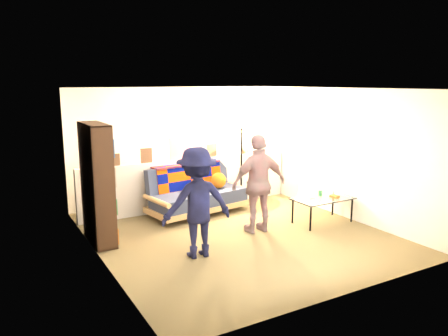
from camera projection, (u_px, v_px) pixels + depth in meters
name	position (u px, v px, depth m)	size (l,w,h in m)	color
ground	(236.00, 233.00, 7.35)	(5.00, 5.00, 0.00)	brown
room_shell	(222.00, 132.00, 7.43)	(4.60, 5.05, 2.45)	silver
half_wall_ledge	(190.00, 183.00, 8.79)	(4.45, 0.15, 1.00)	silver
ledge_decor	(179.00, 151.00, 8.53)	(2.97, 0.02, 0.45)	brown
futon_sofa	(197.00, 193.00, 8.44)	(2.04, 1.19, 0.83)	tan
bookshelf	(97.00, 188.00, 6.81)	(0.31, 0.94, 1.89)	#311C10
coffee_table	(323.00, 200.00, 7.83)	(1.09, 0.61, 0.57)	black
floor_lamp	(241.00, 147.00, 9.00)	(0.38, 0.32, 1.65)	black
person_left	(197.00, 203.00, 6.25)	(1.04, 0.60, 1.60)	black
person_right	(259.00, 184.00, 7.28)	(0.97, 0.41, 1.66)	#C68086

